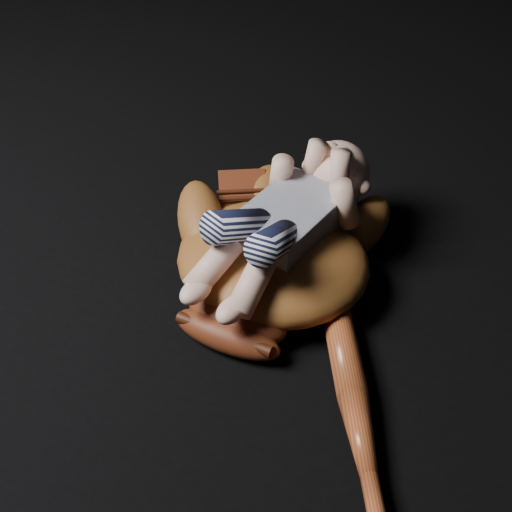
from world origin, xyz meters
The scene contains 3 objects.
baseball_glove centered at (-0.06, 0.17, 0.07)m, with size 0.38×0.43×0.14m, color brown, non-canonical shape.
newborn_baby centered at (-0.06, 0.18, 0.13)m, with size 0.19×0.41×0.16m, color #E3A992, non-canonical shape.
baseball_bat centered at (0.15, -0.02, 0.02)m, with size 0.04×0.47×0.04m, color brown, non-canonical shape.
Camera 1 is at (0.31, -0.67, 0.86)m, focal length 55.00 mm.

